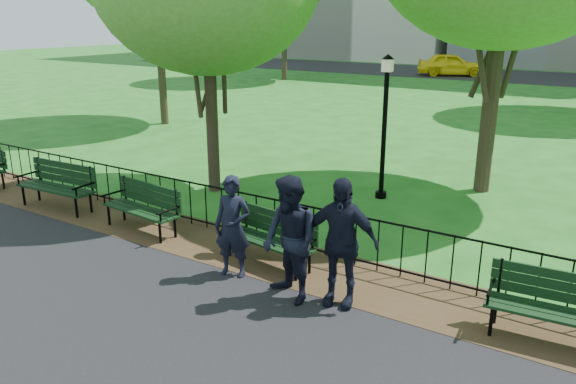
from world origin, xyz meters
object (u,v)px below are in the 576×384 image
Objects in this scene: park_bench_main at (254,226)px; park_bench_left_a at (144,202)px; park_bench_left_b at (59,181)px; person_mid at (290,240)px; lamppost at (385,122)px; person_left at (233,227)px; park_bench_right_a at (562,301)px; taxi at (451,64)px; person_right at (340,242)px.

park_bench_main is 1.04× the size of park_bench_left_a.
park_bench_left_b is (-5.08, -0.07, 0.02)m from park_bench_main.
park_bench_left_a is 3.95m from person_mid.
park_bench_left_b is 7.15m from lamppost.
lamppost is at bearing 60.36° from park_bench_left_a.
person_left is 1.21m from person_mid.
park_bench_right_a is at bearing 39.40° from person_mid.
person_left is (-4.66, -0.69, 0.26)m from park_bench_right_a.
person_mid is at bearing -25.07° from person_left.
lamppost is 1.72× the size of person_mid.
lamppost is (-4.29, 4.29, 1.17)m from park_bench_right_a.
taxi is (-7.58, 32.44, -0.17)m from person_mid.
taxi reaches higher than park_bench_main.
taxi is at bearing 101.93° from park_bench_left_a.
person_left is at bearing 167.58° from taxi.
park_bench_left_b reaches higher than park_bench_right_a.
park_bench_left_b is 0.43× the size of taxi.
person_right reaches higher than park_bench_left_b.
person_left is (5.16, -0.60, 0.22)m from park_bench_left_b.
park_bench_left_a is 7.31m from park_bench_right_a.
park_bench_main is 4.49m from lamppost.
person_right is (1.93, -0.59, 0.36)m from park_bench_main.
park_bench_left_a is 2.74m from person_left.
park_bench_left_b is 1.07× the size of park_bench_right_a.
park_bench_main is at bearing 81.80° from person_left.
person_right is at bearing -12.91° from person_left.
person_right reaches higher than person_mid.
park_bench_left_a is 2.51m from park_bench_left_b.
park_bench_right_a is at bearing 175.67° from taxi.
person_left is (-0.37, -4.98, -0.91)m from lamppost.
lamppost is 5.31m from person_mid.
lamppost reaches higher than taxi.
park_bench_main is at bearing -96.02° from lamppost.
park_bench_right_a is at bearing -45.05° from lamppost.
taxi is (-3.74, 31.60, 0.20)m from park_bench_left_a.
person_right reaches higher than taxi.
park_bench_left_a is at bearing 160.97° from person_right.
person_right is at bearing -9.09° from park_bench_main.
park_bench_right_a is 3.60m from person_mid.
lamppost reaches higher than person_right.
lamppost reaches higher than park_bench_main.
park_bench_left_a is at bearing -124.82° from lamppost.
lamppost is at bearing 70.37° from person_left.
person_right is at bearing -73.29° from lamppost.
person_right reaches higher than park_bench_main.
park_bench_main is 1.04× the size of park_bench_right_a.
park_bench_main is 4.74m from park_bench_right_a.
park_bench_right_a is at bearing 0.25° from person_right.
park_bench_main is 1.15× the size of person_left.
person_right is (4.49, -0.56, 0.38)m from park_bench_left_a.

